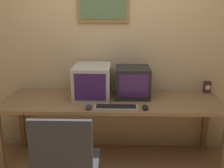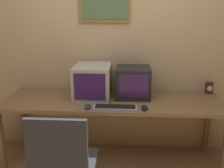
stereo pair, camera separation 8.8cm
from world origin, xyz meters
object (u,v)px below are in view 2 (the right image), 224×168
object	(u,v)px
keyboard_main	(115,107)
mouse_near_keyboard	(145,108)
monitor_right	(133,82)
desk_clock	(209,88)
monitor_left	(93,81)
mouse_far_corner	(88,106)

from	to	relation	value
keyboard_main	mouse_near_keyboard	bearing A→B (deg)	-0.94
mouse_near_keyboard	monitor_right	bearing A→B (deg)	105.51
monitor_right	desk_clock	distance (m)	0.91
monitor_right	desk_clock	bearing A→B (deg)	10.24
desk_clock	mouse_near_keyboard	bearing A→B (deg)	-144.74
monitor_right	keyboard_main	xyz separation A→B (m)	(-0.18, -0.39, -0.15)
monitor_left	mouse_far_corner	size ratio (longest dim) A/B	4.23
keyboard_main	mouse_far_corner	size ratio (longest dim) A/B	3.78
keyboard_main	desk_clock	distance (m)	1.20
monitor_left	mouse_near_keyboard	bearing A→B (deg)	-31.67
keyboard_main	mouse_near_keyboard	xyz separation A→B (m)	(0.29, -0.00, 0.01)
keyboard_main	mouse_far_corner	distance (m)	0.27
keyboard_main	mouse_near_keyboard	world-z (taller)	mouse_near_keyboard
desk_clock	monitor_right	bearing A→B (deg)	-169.76
monitor_left	monitor_right	distance (m)	0.44
mouse_near_keyboard	desk_clock	bearing A→B (deg)	35.26
monitor_left	monitor_right	bearing A→B (deg)	6.61
monitor_right	mouse_near_keyboard	world-z (taller)	monitor_right
mouse_near_keyboard	desk_clock	world-z (taller)	desk_clock
keyboard_main	desk_clock	size ratio (longest dim) A/B	3.12
mouse_far_corner	desk_clock	xyz separation A→B (m)	(1.33, 0.55, 0.05)
mouse_near_keyboard	mouse_far_corner	size ratio (longest dim) A/B	1.01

